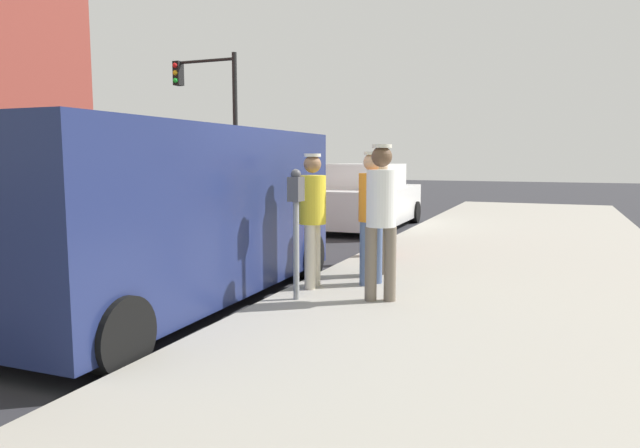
% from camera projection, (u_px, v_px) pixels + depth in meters
% --- Properties ---
extents(ground_plane, '(80.00, 80.00, 0.00)m').
position_uv_depth(ground_plane, '(205.00, 298.00, 7.28)').
color(ground_plane, '#2D2D33').
extents(sidewalk_slab, '(5.00, 32.00, 0.15)m').
position_uv_depth(sidewalk_slab, '(487.00, 323.00, 5.95)').
color(sidewalk_slab, '#9E998E').
rests_on(sidewalk_slab, ground).
extents(parking_meter_near, '(0.14, 0.18, 1.52)m').
position_uv_depth(parking_meter_near, '(296.00, 212.00, 6.52)').
color(parking_meter_near, gray).
rests_on(parking_meter_near, sidewalk_slab).
extents(pedestrian_in_orange, '(0.34, 0.34, 1.72)m').
position_uv_depth(pedestrian_in_orange, '(372.00, 209.00, 7.31)').
color(pedestrian_in_orange, '#4C608C').
rests_on(pedestrian_in_orange, sidewalk_slab).
extents(pedestrian_in_white, '(0.35, 0.34, 1.80)m').
position_uv_depth(pedestrian_in_white, '(381.00, 211.00, 6.45)').
color(pedestrian_in_white, '#726656').
rests_on(pedestrian_in_white, sidewalk_slab).
extents(pedestrian_in_green, '(0.34, 0.35, 1.65)m').
position_uv_depth(pedestrian_in_green, '(380.00, 209.00, 7.89)').
color(pedestrian_in_green, '#726656').
rests_on(pedestrian_in_green, sidewalk_slab).
extents(pedestrian_in_yellow, '(0.34, 0.36, 1.70)m').
position_uv_depth(pedestrian_in_yellow, '(312.00, 211.00, 7.14)').
color(pedestrian_in_yellow, beige).
rests_on(pedestrian_in_yellow, sidewalk_slab).
extents(parked_van, '(2.21, 5.24, 2.15)m').
position_uv_depth(parked_van, '(172.00, 211.00, 6.81)').
color(parked_van, navy).
rests_on(parked_van, ground).
extents(parked_sedan_ahead, '(2.01, 4.43, 1.65)m').
position_uv_depth(parked_sedan_ahead, '(368.00, 199.00, 14.45)').
color(parked_sedan_ahead, white).
rests_on(parked_sedan_ahead, ground).
extents(traffic_light_corner, '(2.48, 0.42, 5.20)m').
position_uv_depth(traffic_light_corner, '(213.00, 106.00, 18.82)').
color(traffic_light_corner, black).
rests_on(traffic_light_corner, ground).
extents(fire_hydrant, '(0.24, 0.24, 0.86)m').
position_uv_depth(fire_hydrant, '(383.00, 231.00, 9.57)').
color(fire_hydrant, red).
rests_on(fire_hydrant, sidewalk_slab).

